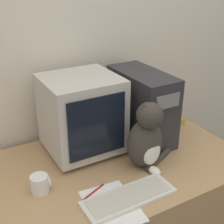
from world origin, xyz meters
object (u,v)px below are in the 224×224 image
(computer_tower, at_px, (142,106))
(cat, at_px, (146,139))
(book_stack, at_px, (167,119))
(mug, at_px, (40,184))
(keyboard, at_px, (129,197))
(pen, at_px, (93,192))
(crt_monitor, at_px, (82,114))

(computer_tower, distance_m, cat, 0.31)
(book_stack, xyz_separation_m, mug, (-0.96, -0.27, 0.02))
(keyboard, height_order, pen, keyboard)
(book_stack, bearing_deg, crt_monitor, -176.70)
(crt_monitor, height_order, computer_tower, crt_monitor)
(computer_tower, relative_size, cat, 1.23)
(pen, bearing_deg, keyboard, -43.32)
(pen, xyz_separation_m, mug, (-0.20, 0.13, 0.04))
(book_stack, height_order, pen, book_stack)
(pen, bearing_deg, book_stack, 27.96)
(crt_monitor, height_order, keyboard, crt_monitor)
(crt_monitor, distance_m, cat, 0.38)
(keyboard, relative_size, pen, 3.05)
(cat, bearing_deg, crt_monitor, 122.92)
(crt_monitor, xyz_separation_m, mug, (-0.33, -0.23, -0.18))
(crt_monitor, bearing_deg, pen, -108.28)
(cat, height_order, pen, cat)
(computer_tower, distance_m, pen, 0.62)
(book_stack, bearing_deg, computer_tower, -164.57)
(computer_tower, bearing_deg, pen, -146.10)
(pen, distance_m, mug, 0.25)
(computer_tower, distance_m, keyboard, 0.61)
(pen, bearing_deg, cat, 9.96)
(crt_monitor, relative_size, pen, 3.06)
(crt_monitor, height_order, book_stack, crt_monitor)
(keyboard, height_order, mug, mug)
(crt_monitor, relative_size, mug, 4.89)
(computer_tower, xyz_separation_m, keyboard, (-0.37, -0.44, -0.20))
(computer_tower, height_order, book_stack, computer_tower)
(crt_monitor, xyz_separation_m, computer_tower, (0.37, -0.04, -0.02))
(keyboard, height_order, cat, cat)
(crt_monitor, xyz_separation_m, book_stack, (0.64, 0.04, -0.20))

